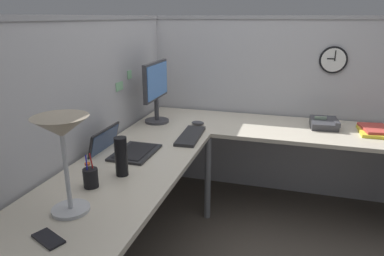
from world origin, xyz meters
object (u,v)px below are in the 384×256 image
at_px(laptop, 122,149).
at_px(office_phone, 325,124).
at_px(desk_lamp_dome, 62,135).
at_px(book_stack, 375,131).
at_px(keyboard, 191,136).
at_px(monitor, 156,87).
at_px(computer_mouse, 198,123).
at_px(thermos_flask, 121,156).
at_px(cell_phone, 48,239).
at_px(pen_cup, 91,177).
at_px(wall_clock, 333,60).

distance_m(laptop, office_phone, 1.58).
xyz_separation_m(desk_lamp_dome, book_stack, (1.60, -1.54, -0.34)).
bearing_deg(keyboard, book_stack, -73.12).
bearing_deg(monitor, computer_mouse, -87.36).
bearing_deg(thermos_flask, book_stack, -51.25).
distance_m(monitor, laptop, 0.75).
bearing_deg(laptop, office_phone, -55.07).
relative_size(cell_phone, office_phone, 0.65).
height_order(laptop, computer_mouse, laptop).
height_order(desk_lamp_dome, office_phone, desk_lamp_dome).
distance_m(office_phone, book_stack, 0.35).
height_order(keyboard, thermos_flask, thermos_flask).
distance_m(computer_mouse, pen_cup, 1.22).
distance_m(desk_lamp_dome, cell_phone, 0.42).
relative_size(monitor, laptop, 1.31).
height_order(laptop, office_phone, laptop).
xyz_separation_m(thermos_flask, wall_clock, (1.51, -1.17, 0.39)).
xyz_separation_m(monitor, computer_mouse, (0.02, -0.35, -0.28)).
distance_m(thermos_flask, book_stack, 1.91).
height_order(keyboard, office_phone, office_phone).
bearing_deg(book_stack, keyboard, 110.13).
relative_size(monitor, keyboard, 1.16).
bearing_deg(desk_lamp_dome, pen_cup, 9.54).
xyz_separation_m(pen_cup, book_stack, (1.37, -1.58, -0.03)).
height_order(desk_lamp_dome, wall_clock, wall_clock).
xyz_separation_m(laptop, desk_lamp_dome, (-0.72, -0.11, 0.34)).
relative_size(keyboard, pen_cup, 2.39).
distance_m(laptop, book_stack, 1.88).
xyz_separation_m(keyboard, wall_clock, (0.79, -0.98, 0.49)).
bearing_deg(desk_lamp_dome, cell_phone, -168.40).
relative_size(laptop, thermos_flask, 1.74).
relative_size(computer_mouse, book_stack, 0.35).
bearing_deg(computer_mouse, cell_phone, 174.51).
bearing_deg(office_phone, thermos_flask, 136.94).
bearing_deg(laptop, pen_cup, -171.16).
xyz_separation_m(computer_mouse, thermos_flask, (-1.02, 0.15, 0.09)).
relative_size(book_stack, wall_clock, 1.36).
bearing_deg(office_phone, cell_phone, 148.17).
relative_size(office_phone, wall_clock, 1.01).
relative_size(laptop, wall_clock, 1.74).
height_order(thermos_flask, wall_clock, wall_clock).
xyz_separation_m(laptop, wall_clock, (1.20, -1.33, 0.48)).
height_order(monitor, thermos_flask, monitor).
distance_m(computer_mouse, desk_lamp_dome, 1.49).
xyz_separation_m(laptop, cell_phone, (-0.93, -0.16, -0.02)).
bearing_deg(pen_cup, keyboard, -16.91).
bearing_deg(computer_mouse, office_phone, -78.91).
distance_m(thermos_flask, office_phone, 1.67).
distance_m(monitor, office_phone, 1.37).
bearing_deg(monitor, thermos_flask, -169.08).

